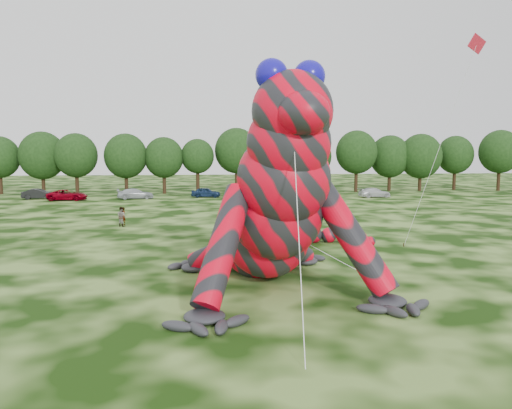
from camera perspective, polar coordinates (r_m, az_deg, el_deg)
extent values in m
plane|color=#16330A|center=(24.16, -10.16, -10.24)|extent=(240.00, 240.00, 0.00)
cube|color=red|center=(36.74, 23.93, 16.44)|extent=(1.56, 0.97, 1.17)
cylinder|color=silver|center=(36.23, 20.14, 5.87)|extent=(0.02, 0.02, 14.28)
cylinder|color=#382314|center=(37.09, 16.54, -4.44)|extent=(0.08, 0.08, 0.24)
imported|color=black|center=(76.45, -23.57, 1.11)|extent=(4.59, 2.04, 1.46)
imported|color=maroon|center=(73.00, -20.74, 1.02)|extent=(5.42, 2.69, 1.48)
imported|color=#AAAFB4|center=(72.53, -13.63, 1.21)|extent=(5.31, 2.84, 1.47)
imported|color=#142648|center=(73.18, -5.74, 1.39)|extent=(4.41, 2.19, 1.45)
imported|color=silver|center=(70.73, 1.29, 1.17)|extent=(3.89, 1.58, 1.25)
imported|color=#262629|center=(73.39, 5.54, 1.35)|extent=(4.90, 2.54, 1.32)
imported|color=silver|center=(74.82, 13.40, 1.33)|extent=(4.94, 2.44, 1.38)
imported|color=gray|center=(57.69, 5.61, 0.27)|extent=(0.44, 1.04, 1.78)
imported|color=gray|center=(46.38, -15.12, -1.34)|extent=(1.10, 1.07, 1.78)
imported|color=gray|center=(41.99, -3.03, -2.05)|extent=(1.51, 1.09, 1.57)
imported|color=gray|center=(47.22, -14.96, -1.30)|extent=(0.65, 0.71, 1.63)
imported|color=gray|center=(57.54, 7.00, 0.26)|extent=(0.70, 1.18, 1.81)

